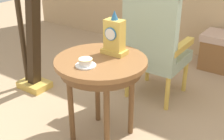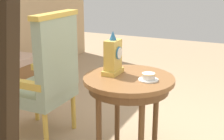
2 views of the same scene
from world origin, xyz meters
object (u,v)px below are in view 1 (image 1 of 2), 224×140
Objects in this scene: teacup_left at (86,63)px; armchair at (154,43)px; side_table at (101,69)px; harp at (30,27)px; mantel_clock at (114,37)px.

armchair reaches higher than teacup_left.
harp is (-1.07, 0.26, 0.07)m from side_table.
harp reaches higher than side_table.
teacup_left is (-0.01, -0.16, 0.11)m from side_table.
side_table is 0.19m from teacup_left.
mantel_clock reaches higher than teacup_left.
harp reaches higher than teacup_left.
mantel_clock is 0.69m from armchair.
armchair is 1.23m from harp.
harp reaches higher than armchair.
side_table is at bearing -99.29° from mantel_clock.
teacup_left reaches higher than side_table.
mantel_clock is 0.20× the size of harp.
side_table is 1.10m from harp.
armchair is (0.04, 0.79, -0.02)m from side_table.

